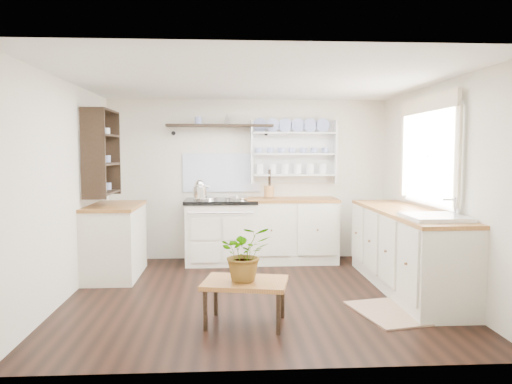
% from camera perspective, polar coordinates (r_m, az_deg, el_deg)
% --- Properties ---
extents(floor, '(4.00, 3.80, 0.01)m').
position_cam_1_polar(floor, '(5.56, -0.03, -11.59)').
color(floor, black).
rests_on(floor, ground).
extents(wall_back, '(4.00, 0.02, 2.30)m').
position_cam_1_polar(wall_back, '(7.24, -0.93, 1.44)').
color(wall_back, silver).
rests_on(wall_back, ground).
extents(wall_right, '(0.02, 3.80, 2.30)m').
position_cam_1_polar(wall_right, '(5.82, 20.02, 0.39)').
color(wall_right, silver).
rests_on(wall_right, ground).
extents(wall_left, '(0.02, 3.80, 2.30)m').
position_cam_1_polar(wall_left, '(5.60, -20.92, 0.20)').
color(wall_left, silver).
rests_on(wall_left, ground).
extents(ceiling, '(4.00, 3.80, 0.01)m').
position_cam_1_polar(ceiling, '(5.39, -0.03, 12.61)').
color(ceiling, white).
rests_on(ceiling, wall_back).
extents(window, '(0.08, 1.55, 1.22)m').
position_cam_1_polar(window, '(5.93, 19.10, 4.49)').
color(window, white).
rests_on(window, wall_right).
extents(aga_cooker, '(1.00, 0.69, 0.92)m').
position_cam_1_polar(aga_cooker, '(6.98, -4.02, -4.43)').
color(aga_cooker, white).
rests_on(aga_cooker, floor).
extents(back_cabinets, '(1.27, 0.63, 0.90)m').
position_cam_1_polar(back_cabinets, '(7.07, 4.06, -4.27)').
color(back_cabinets, beige).
rests_on(back_cabinets, floor).
extents(right_cabinets, '(0.62, 2.43, 0.90)m').
position_cam_1_polar(right_cabinets, '(5.89, 16.76, -6.25)').
color(right_cabinets, beige).
rests_on(right_cabinets, floor).
extents(belfast_sink, '(0.55, 0.60, 0.45)m').
position_cam_1_polar(belfast_sink, '(5.15, 19.73, -4.04)').
color(belfast_sink, white).
rests_on(belfast_sink, right_cabinets).
extents(left_cabinets, '(0.62, 1.13, 0.90)m').
position_cam_1_polar(left_cabinets, '(6.47, -15.80, -5.27)').
color(left_cabinets, beige).
rests_on(left_cabinets, floor).
extents(plate_rack, '(1.20, 0.22, 0.90)m').
position_cam_1_polar(plate_rack, '(7.25, 4.23, 4.64)').
color(plate_rack, white).
rests_on(plate_rack, wall_back).
extents(high_shelf, '(1.50, 0.29, 0.16)m').
position_cam_1_polar(high_shelf, '(7.11, -4.14, 7.48)').
color(high_shelf, black).
rests_on(high_shelf, wall_back).
extents(left_shelving, '(0.28, 0.80, 1.05)m').
position_cam_1_polar(left_shelving, '(6.41, -17.24, 4.40)').
color(left_shelving, black).
rests_on(left_shelving, wall_left).
extents(kettle, '(0.19, 0.19, 0.24)m').
position_cam_1_polar(kettle, '(6.80, -6.41, 0.35)').
color(kettle, silver).
rests_on(kettle, aga_cooker).
extents(utensil_crock, '(0.14, 0.14, 0.16)m').
position_cam_1_polar(utensil_crock, '(7.05, 1.49, 0.07)').
color(utensil_crock, '#A9743E').
rests_on(utensil_crock, back_cabinets).
extents(center_table, '(0.82, 0.66, 0.40)m').
position_cam_1_polar(center_table, '(4.55, -1.23, -10.64)').
color(center_table, brown).
rests_on(center_table, floor).
extents(potted_plant, '(0.50, 0.45, 0.50)m').
position_cam_1_polar(potted_plant, '(4.48, -1.24, -7.01)').
color(potted_plant, '#3F7233').
rests_on(potted_plant, center_table).
extents(floor_rug, '(0.72, 0.95, 0.02)m').
position_cam_1_polar(floor_rug, '(5.09, 14.93, -13.18)').
color(floor_rug, '#896750').
rests_on(floor_rug, floor).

